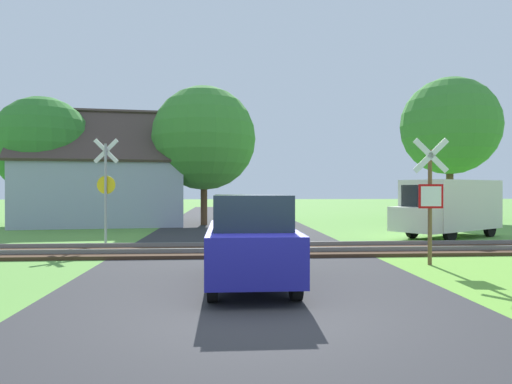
% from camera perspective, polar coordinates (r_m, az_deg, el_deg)
% --- Properties ---
extents(ground_plane, '(160.00, 160.00, 0.00)m').
position_cam_1_polar(ground_plane, '(7.10, 0.22, -15.07)').
color(ground_plane, '#5B933D').
extents(road_asphalt, '(7.33, 80.00, 0.01)m').
position_cam_1_polar(road_asphalt, '(9.04, -0.70, -11.69)').
color(road_asphalt, '#2D2D30').
rests_on(road_asphalt, ground).
extents(rail_track, '(60.00, 2.60, 0.22)m').
position_cam_1_polar(rail_track, '(13.77, -1.81, -7.30)').
color(rail_track, '#422D1E').
rests_on(rail_track, ground).
extents(stop_sign_near, '(0.87, 0.18, 3.16)m').
position_cam_1_polar(stop_sign_near, '(12.11, 20.96, -0.38)').
color(stop_sign_near, brown).
rests_on(stop_sign_near, ground).
extents(crossing_sign_far, '(0.88, 0.14, 3.67)m').
position_cam_1_polar(crossing_sign_far, '(16.76, -18.26, 1.02)').
color(crossing_sign_far, '#9E9EA5').
rests_on(crossing_sign_far, ground).
extents(house, '(9.26, 7.72, 6.24)m').
position_cam_1_polar(house, '(26.08, -18.20, 0.35)').
color(house, '#99A3B7').
rests_on(house, ground).
extents(tree_left, '(5.04, 5.04, 6.68)m').
position_cam_1_polar(tree_left, '(26.18, -25.10, 5.27)').
color(tree_left, '#513823').
rests_on(tree_left, ground).
extents(tree_far, '(5.84, 5.84, 8.64)m').
position_cam_1_polar(tree_far, '(30.20, 23.07, 7.57)').
color(tree_far, '#513823').
rests_on(tree_far, ground).
extents(tree_center, '(5.47, 5.47, 7.32)m').
position_cam_1_polar(tree_center, '(24.40, -6.53, 6.68)').
color(tree_center, '#513823').
rests_on(tree_center, ground).
extents(mail_truck, '(5.13, 4.19, 2.24)m').
position_cam_1_polar(mail_truck, '(19.27, 23.00, -1.62)').
color(mail_truck, silver).
rests_on(mail_truck, ground).
extents(parked_car, '(1.65, 4.00, 1.78)m').
position_cam_1_polar(parked_car, '(9.03, -0.70, -5.98)').
color(parked_car, navy).
rests_on(parked_car, ground).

